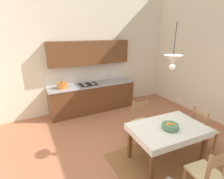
% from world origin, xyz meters
% --- Properties ---
extents(ground_plane, '(6.47, 6.02, 0.10)m').
position_xyz_m(ground_plane, '(0.00, 0.00, -0.05)').
color(ground_plane, '#AD6B4C').
extents(wall_back, '(6.47, 0.12, 4.01)m').
position_xyz_m(wall_back, '(0.00, 2.77, 2.01)').
color(wall_back, silver).
rests_on(wall_back, ground_plane).
extents(area_rug, '(2.10, 1.60, 0.01)m').
position_xyz_m(area_rug, '(0.50, -0.54, 0.00)').
color(area_rug, brown).
rests_on(area_rug, ground_plane).
extents(kitchen_cabinetry, '(2.72, 0.63, 2.20)m').
position_xyz_m(kitchen_cabinetry, '(0.08, 2.44, 0.86)').
color(kitchen_cabinetry, brown).
rests_on(kitchen_cabinetry, ground_plane).
extents(dining_table, '(1.44, 0.99, 0.75)m').
position_xyz_m(dining_table, '(0.50, -0.44, 0.62)').
color(dining_table, brown).
rests_on(dining_table, ground_plane).
extents(dining_chair_camera_side, '(0.46, 0.46, 0.93)m').
position_xyz_m(dining_chair_camera_side, '(0.45, -1.34, 0.44)').
color(dining_chair_camera_side, '#D1BC89').
rests_on(dining_chair_camera_side, ground_plane).
extents(dining_chair_window_side, '(0.48, 0.48, 0.93)m').
position_xyz_m(dining_chair_window_side, '(1.49, -0.49, 0.44)').
color(dining_chair_window_side, '#D1BC89').
rests_on(dining_chair_window_side, ground_plane).
extents(dining_chair_kitchen_side, '(0.48, 0.48, 0.93)m').
position_xyz_m(dining_chair_kitchen_side, '(0.54, 0.39, 0.44)').
color(dining_chair_kitchen_side, '#D1BC89').
rests_on(dining_chair_kitchen_side, ground_plane).
extents(fruit_bowl, '(0.30, 0.30, 0.12)m').
position_xyz_m(fruit_bowl, '(0.47, -0.51, 0.81)').
color(fruit_bowl, '#4C7F5B').
rests_on(fruit_bowl, dining_table).
extents(pendant_lamp, '(0.32, 0.32, 0.80)m').
position_xyz_m(pendant_lamp, '(0.57, -0.31, 1.99)').
color(pendant_lamp, black).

